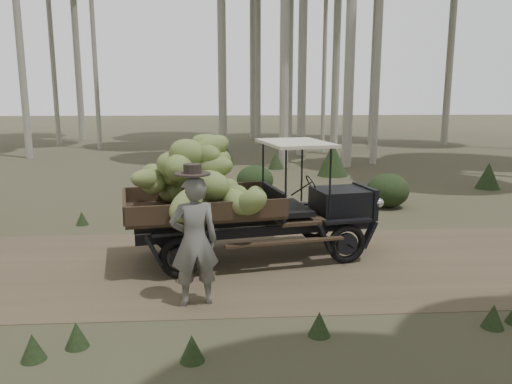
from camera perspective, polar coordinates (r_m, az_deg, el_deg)
ground at (r=8.49m, az=-12.66°, el=-8.44°), size 120.00×120.00×0.00m
dirt_track at (r=8.49m, az=-12.66°, el=-8.41°), size 70.00×4.00×0.01m
banana_truck at (r=8.33m, az=-3.81°, el=0.69°), size 4.57×2.60×2.24m
farmer at (r=6.69m, az=-7.08°, el=-5.42°), size 0.72×0.56×1.92m
undergrowth at (r=7.14m, az=-17.06°, el=-7.85°), size 23.62×24.72×1.31m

